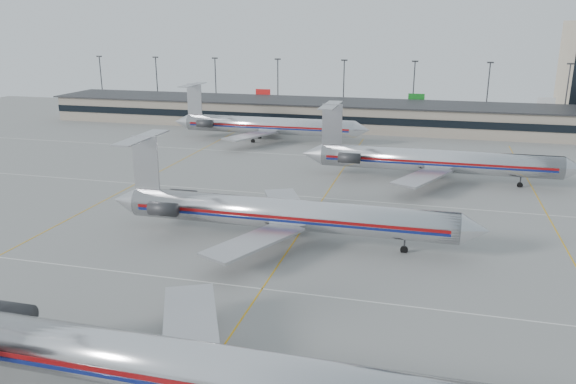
% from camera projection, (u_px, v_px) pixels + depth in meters
% --- Properties ---
extents(ground, '(260.00, 260.00, 0.00)m').
position_uv_depth(ground, '(224.00, 345.00, 43.95)').
color(ground, gray).
rests_on(ground, ground).
extents(apron_markings, '(160.00, 0.15, 0.02)m').
position_uv_depth(apron_markings, '(262.00, 289.00, 53.21)').
color(apron_markings, silver).
rests_on(apron_markings, ground).
extents(terminal, '(162.00, 17.00, 6.25)m').
position_uv_depth(terminal, '(371.00, 116.00, 133.83)').
color(terminal, gray).
rests_on(terminal, ground).
extents(light_mast_row, '(163.60, 0.40, 15.28)m').
position_uv_depth(light_mast_row, '(378.00, 86.00, 145.27)').
color(light_mast_row, '#38383D').
rests_on(light_mast_row, ground).
extents(jet_foreground, '(44.81, 26.38, 11.73)m').
position_uv_depth(jet_foreground, '(160.00, 363.00, 35.67)').
color(jet_foreground, silver).
rests_on(jet_foreground, ground).
extents(jet_second_row, '(44.22, 26.04, 11.58)m').
position_uv_depth(jet_second_row, '(280.00, 213.00, 64.13)').
color(jet_second_row, silver).
rests_on(jet_second_row, ground).
extents(jet_third_row, '(43.36, 26.67, 11.86)m').
position_uv_depth(jet_third_row, '(431.00, 160.00, 88.68)').
color(jet_third_row, silver).
rests_on(jet_third_row, ground).
extents(jet_back_row, '(43.21, 26.58, 11.82)m').
position_uv_depth(jet_back_row, '(265.00, 125.00, 119.53)').
color(jet_back_row, silver).
rests_on(jet_back_row, ground).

